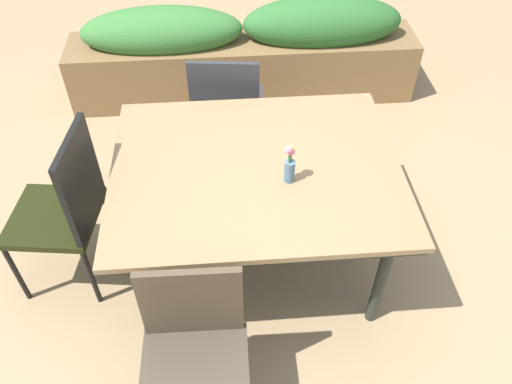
{
  "coord_description": "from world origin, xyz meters",
  "views": [
    {
      "loc": [
        -0.12,
        -1.82,
        2.45
      ],
      "look_at": [
        0.03,
        0.08,
        0.56
      ],
      "focal_mm": 35.98,
      "sensor_mm": 36.0,
      "label": 1
    }
  ],
  "objects": [
    {
      "name": "ground_plane",
      "position": [
        0.0,
        0.0,
        0.0
      ],
      "size": [
        12.0,
        12.0,
        0.0
      ],
      "primitive_type": "plane",
      "color": "#9E7F5B"
    },
    {
      "name": "dining_table",
      "position": [
        0.03,
        0.08,
        0.68
      ],
      "size": [
        1.44,
        1.17,
        0.74
      ],
      "color": "#8C704C",
      "rests_on": "ground"
    },
    {
      "name": "chair_end_left",
      "position": [
        -0.95,
        0.07,
        0.55
      ],
      "size": [
        0.5,
        0.5,
        0.99
      ],
      "rotation": [
        0.0,
        0.0,
        1.44
      ],
      "color": "black",
      "rests_on": "ground"
    },
    {
      "name": "chair_far_side",
      "position": [
        -0.08,
        0.94,
        0.52
      ],
      "size": [
        0.5,
        0.5,
        0.9
      ],
      "rotation": [
        0.0,
        0.0,
        -0.12
      ],
      "color": "#302D39",
      "rests_on": "ground"
    },
    {
      "name": "chair_near_left",
      "position": [
        -0.29,
        -0.77,
        0.51
      ],
      "size": [
        0.45,
        0.45,
        0.88
      ],
      "rotation": [
        0.0,
        0.0,
        3.12
      ],
      "color": "#43392C",
      "rests_on": "ground"
    },
    {
      "name": "flower_vase",
      "position": [
        0.18,
        -0.03,
        0.85
      ],
      "size": [
        0.05,
        0.06,
        0.22
      ],
      "color": "slate",
      "rests_on": "dining_table"
    },
    {
      "name": "planter_box",
      "position": [
        0.09,
        1.83,
        0.38
      ],
      "size": [
        2.72,
        0.49,
        0.81
      ],
      "color": "brown",
      "rests_on": "ground"
    }
  ]
}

